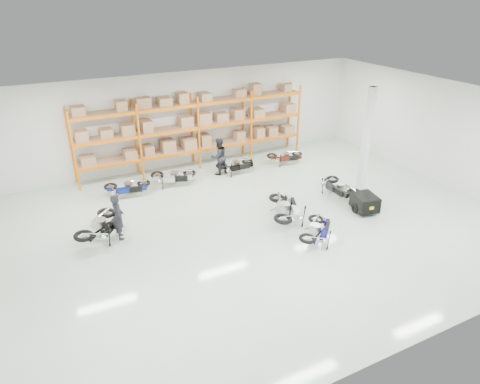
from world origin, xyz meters
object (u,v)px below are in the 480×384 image
person_back (219,156)px  moto_back_a (127,185)px  moto_back_b (173,174)px  moto_silver_left (287,205)px  moto_back_c (236,163)px  moto_black_far_left (101,222)px  moto_back_d (286,155)px  trailer (365,202)px  moto_blue_centre (318,227)px  moto_touring_right (339,185)px  person_left (118,217)px

person_back → moto_back_a: bearing=-7.3°
moto_back_b → person_back: person_back is taller
moto_silver_left → moto_back_c: 4.96m
moto_black_far_left → moto_back_d: moto_black_far_left is taller
trailer → moto_blue_centre: bearing=-150.8°
trailer → moto_back_b: bearing=147.0°
trailer → person_back: bearing=132.1°
moto_touring_right → moto_back_b: bearing=144.7°
moto_back_b → moto_back_d: bearing=-72.0°
trailer → moto_back_b: 8.23m
moto_touring_right → moto_back_d: moto_touring_right is taller
moto_back_d → moto_blue_centre: bearing=169.0°
moto_black_far_left → person_left: 0.67m
moto_back_c → moto_back_b: bearing=91.3°
moto_black_far_left → moto_touring_right: 9.55m
moto_silver_left → moto_back_b: size_ratio=1.17×
moto_touring_right → moto_back_b: (-5.82, 4.22, -0.00)m
moto_blue_centre → trailer: size_ratio=0.96×
moto_back_a → moto_back_d: size_ratio=1.05×
moto_blue_centre → moto_silver_left: moto_silver_left is taller
trailer → moto_back_d: 5.73m
moto_back_c → person_back: 0.91m
moto_blue_centre → moto_touring_right: bearing=-91.3°
trailer → moto_back_c: bearing=127.2°
moto_back_a → moto_back_d: 7.92m
moto_blue_centre → moto_back_a: size_ratio=1.03×
moto_back_c → moto_back_d: moto_back_c is taller
moto_blue_centre → moto_back_c: size_ratio=1.05×
moto_blue_centre → person_left: size_ratio=1.01×
person_left → trailer: bearing=-101.7°
moto_touring_right → moto_blue_centre: bearing=-138.6°
moto_blue_centre → moto_touring_right: (2.88, 2.49, 0.01)m
moto_black_far_left → moto_back_a: (1.58, 2.91, -0.10)m
moto_back_a → person_back: bearing=-73.1°
moto_touring_right → trailer: moto_touring_right is taller
person_back → trailer: bearing=107.5°
moto_back_b → moto_back_a: bearing=114.2°
trailer → moto_back_c: size_ratio=1.09×
moto_black_far_left → trailer: size_ratio=1.12×
moto_back_c → person_back: bearing=74.4°
moto_silver_left → moto_back_a: moto_silver_left is taller
trailer → person_left: size_ratio=1.05×
moto_back_c → person_left: bearing=120.6°
moto_blue_centre → person_left: 6.90m
moto_back_a → moto_back_d: moto_back_a is taller
moto_blue_centre → trailer: (2.88, 0.89, -0.10)m
moto_touring_right → moto_back_c: bearing=123.6°
moto_back_b → person_left: (-3.13, -3.44, 0.31)m
person_back → moto_silver_left: bearing=82.2°
moto_black_far_left → person_left: size_ratio=1.17×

